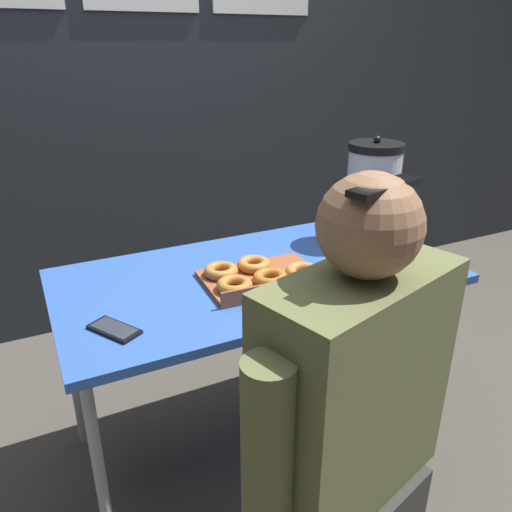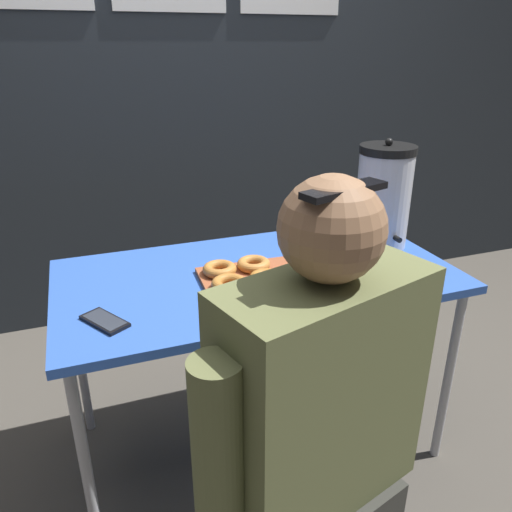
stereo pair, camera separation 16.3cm
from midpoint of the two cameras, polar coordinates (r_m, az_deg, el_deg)
name	(u,v)px [view 2 (the right image)]	position (r m, az deg, el deg)	size (l,w,h in m)	color
ground_plane	(257,440)	(2.07, 2.51, -20.34)	(12.00, 12.00, 0.00)	#4C473F
back_wall	(174,87)	(2.69, -7.61, 18.62)	(6.00, 0.11, 2.43)	#23282D
folding_table	(257,286)	(1.68, 2.91, -3.53)	(1.30, 0.68, 0.72)	#2D56B2
donut_box	(257,276)	(1.58, 3.08, -2.38)	(0.38, 0.27, 0.05)	brown
coffee_urn	(383,197)	(1.90, 16.77, 6.48)	(0.20, 0.23, 0.40)	silver
cell_phone	(105,321)	(1.41, -13.75, -7.32)	(0.13, 0.16, 0.01)	black
person_seated	(317,461)	(1.21, 11.13, -22.11)	(0.58, 0.33, 1.22)	#33332D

